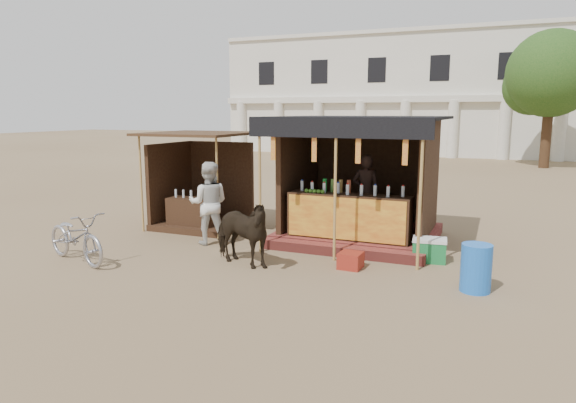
{
  "coord_description": "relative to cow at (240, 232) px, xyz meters",
  "views": [
    {
      "loc": [
        3.89,
        -7.77,
        2.87
      ],
      "look_at": [
        0.0,
        1.6,
        1.1
      ],
      "focal_mm": 32.0,
      "sensor_mm": 36.0,
      "label": 1
    }
  ],
  "objects": [
    {
      "name": "tree",
      "position": [
        6.35,
        21.6,
        3.99
      ],
      "size": [
        4.5,
        4.4,
        7.0
      ],
      "color": "#382314",
      "rests_on": "ground"
    },
    {
      "name": "background_building",
      "position": [
        -1.46,
        29.4,
        3.34
      ],
      "size": [
        26.0,
        7.45,
        8.18
      ],
      "color": "silver",
      "rests_on": "ground"
    },
    {
      "name": "main_stall",
      "position": [
        1.55,
        2.81,
        0.38
      ],
      "size": [
        3.6,
        3.61,
        2.78
      ],
      "color": "maroon",
      "rests_on": "ground"
    },
    {
      "name": "secondary_stall",
      "position": [
        -2.63,
        2.69,
        0.21
      ],
      "size": [
        2.4,
        2.4,
        2.38
      ],
      "color": "#3A2515",
      "rests_on": "ground"
    },
    {
      "name": "ground",
      "position": [
        0.54,
        -0.55,
        -0.64
      ],
      "size": [
        120.0,
        120.0,
        0.0
      ],
      "primitive_type": "plane",
      "color": "#846B4C",
      "rests_on": "ground"
    },
    {
      "name": "cow",
      "position": [
        0.0,
        0.0,
        0.0
      ],
      "size": [
        1.66,
        1.12,
        1.29
      ],
      "primitive_type": "imported",
      "rotation": [
        0.0,
        0.0,
        1.27
      ],
      "color": "black",
      "rests_on": "ground"
    },
    {
      "name": "motorbike",
      "position": [
        -3.04,
        -1.0,
        -0.14
      ],
      "size": [
        2.01,
        1.2,
        1.0
      ],
      "primitive_type": "imported",
      "rotation": [
        0.0,
        0.0,
        1.27
      ],
      "color": "#A0A0A9",
      "rests_on": "ground"
    },
    {
      "name": "blue_barrel",
      "position": [
        4.18,
        0.2,
        -0.25
      ],
      "size": [
        0.49,
        0.49,
        0.78
      ],
      "primitive_type": "cylinder",
      "rotation": [
        0.0,
        0.0,
        -0.01
      ],
      "color": "blue",
      "rests_on": "ground"
    },
    {
      "name": "cooler",
      "position": [
        3.27,
        1.66,
        -0.41
      ],
      "size": [
        0.68,
        0.51,
        0.46
      ],
      "color": "#1A7738",
      "rests_on": "ground"
    },
    {
      "name": "red_crate",
      "position": [
        1.98,
        0.64,
        -0.49
      ],
      "size": [
        0.43,
        0.44,
        0.3
      ],
      "primitive_type": "cube",
      "rotation": [
        0.0,
        0.0,
        -0.05
      ],
      "color": "maroon",
      "rests_on": "ground"
    },
    {
      "name": "bystander",
      "position": [
        -1.4,
        1.2,
        0.26
      ],
      "size": [
        1.08,
        0.98,
        1.82
      ],
      "primitive_type": "imported",
      "rotation": [
        0.0,
        0.0,
        3.54
      ],
      "color": "silver",
      "rests_on": "ground"
    }
  ]
}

